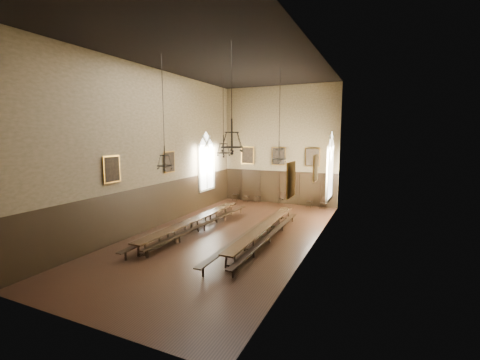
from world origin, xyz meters
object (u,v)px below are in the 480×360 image
Objects in this scene: chair_1 at (246,198)px; chandelier_front_right at (232,140)px; table_right at (264,232)px; chair_7 at (323,205)px; bench_left_outer at (185,226)px; chair_2 at (258,199)px; chandelier_back_left at (224,148)px; bench_left_inner at (205,226)px; chandelier_front_left at (165,157)px; chair_4 at (281,201)px; chandelier_back_right at (279,152)px; bench_right_outer at (270,238)px; chair_6 at (309,204)px; table_left at (195,225)px; chair_0 at (235,197)px; bench_right_inner at (252,233)px.

chair_1 is 0.20× the size of chandelier_front_right.
table_right is 8.36m from chair_7.
chair_2 is at bearing 84.06° from bench_left_outer.
chandelier_back_left is at bearing 120.10° from chandelier_front_right.
bench_left_inner is at bearing -179.01° from table_right.
chandelier_front_left reaches higher than chair_1.
chair_4 is 0.21× the size of chandelier_front_right.
chair_2 is 5.14m from chair_7.
chair_1 is 0.94× the size of chair_4.
table_right is 1.76× the size of chandelier_back_right.
bench_right_outer is 1.88× the size of chandelier_back_left.
chandelier_front_right is (3.24, -3.16, 4.81)m from bench_left_inner.
chair_2 reaches higher than chair_7.
bench_right_outer is 8.79m from chair_6.
chandelier_front_right is at bearing -105.46° from bench_right_outer.
chandelier_back_left is at bearing 86.09° from chandelier_front_left.
table_left is at bearing 178.81° from bench_right_outer.
bench_left_inner is at bearing -108.52° from chair_7.
chair_4 is at bearing -5.62° from chair_0.
chair_0 reaches higher than bench_left_outer.
chair_6 is (0.53, 8.31, -0.09)m from table_right.
bench_left_inner is 1.97× the size of chandelier_back_left.
chandelier_front_left is (1.41, -10.93, 3.95)m from chair_0.
chandelier_front_left is (-4.21, -4.61, -0.11)m from chandelier_back_right.
chair_6 is at bearing 0.10° from chair_2.
chair_0 is 0.24× the size of chandelier_front_right.
bench_right_outer is 9.09× the size of chair_0.
chair_0 is 1.11× the size of chair_4.
chair_0 reaches higher than bench_left_inner.
chandelier_back_right is (3.84, -0.79, -0.16)m from chandelier_back_left.
chair_7 is at bearing 75.82° from bench_right_inner.
bench_left_inner is at bearing -89.57° from chair_2.
table_left reaches higher than bench_left_inner.
chair_2 is (1.93, 0.03, -0.03)m from chair_0.
bench_right_inner is 5.66m from chandelier_front_right.
chandelier_front_left is 3.96m from chandelier_front_right.
table_left is 10.05× the size of chair_2.
chair_6 is at bearing 86.20° from chandelier_back_right.
chair_2 is 1.06× the size of chair_7.
bench_right_outer is at bearing -14.70° from bench_right_inner.
chair_1 is (-3.99, 8.48, -0.05)m from bench_right_inner.
chair_0 is (-6.00, 8.75, 0.04)m from bench_right_outer.
chandelier_front_right is (-0.76, -2.74, 4.83)m from bench_right_outer.
chandelier_front_left reaches higher than table_left.
chair_4 reaches higher than table_right.
chair_7 is 0.18× the size of chandelier_back_left.
bench_left_outer is 11.59× the size of chair_7.
chair_7 is (5.14, -0.08, -0.02)m from chair_2.
table_right is 0.84× the size of bench_right_inner.
chair_7 reaches higher than bench_right_inner.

